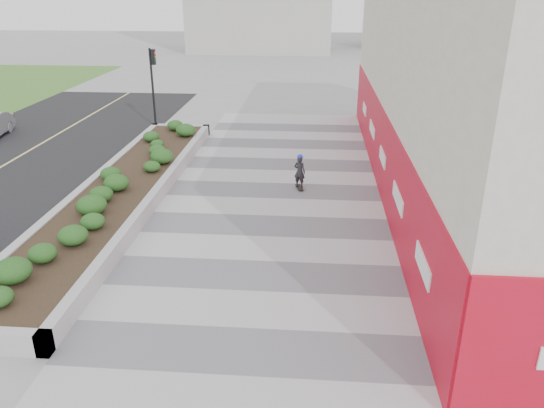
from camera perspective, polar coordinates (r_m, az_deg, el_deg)
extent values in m
plane|color=gray|center=(13.00, -2.48, -11.67)|extent=(160.00, 160.00, 0.00)
cube|color=#A8A8AD|center=(15.55, -1.15, -5.44)|extent=(8.00, 36.00, 0.01)
cube|color=beige|center=(20.70, 20.66, 11.99)|extent=(6.00, 24.00, 8.00)
cube|color=#B60E26|center=(20.66, 11.72, 5.79)|extent=(0.12, 24.00, 3.00)
cube|color=#9E9EA0|center=(28.28, -9.81, 7.87)|extent=(3.00, 0.30, 0.55)
cube|color=#9E9EA0|center=(20.72, -19.23, 1.43)|extent=(0.30, 18.00, 0.55)
cube|color=#9E9EA0|center=(19.80, -12.04, 1.26)|extent=(0.30, 18.00, 0.55)
cube|color=#2D2116|center=(20.23, -15.71, 1.29)|extent=(2.40, 17.40, 0.50)
cylinder|color=black|center=(29.92, -12.70, 12.04)|extent=(0.12, 0.12, 4.20)
cube|color=black|center=(29.63, -12.64, 15.19)|extent=(0.18, 0.28, 0.80)
cylinder|color=#595654|center=(15.51, 0.70, -5.52)|extent=(0.44, 0.44, 0.01)
cube|color=black|center=(20.45, 2.96, 1.81)|extent=(0.35, 0.75, 0.02)
imported|color=#252429|center=(20.23, 2.99, 3.48)|extent=(0.54, 0.45, 1.25)
sphere|color=#1C3AF4|center=(20.05, 3.03, 5.06)|extent=(0.23, 0.23, 0.23)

